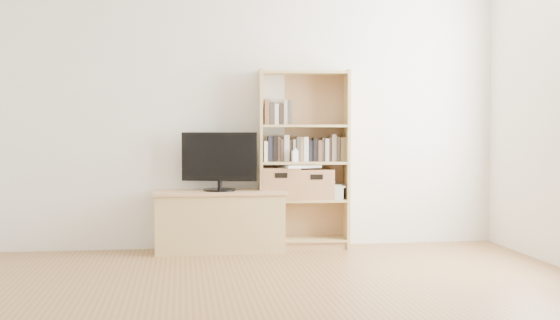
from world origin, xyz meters
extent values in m
cube|color=white|center=(0.00, 2.50, 1.30)|extent=(4.50, 0.02, 2.60)
cube|color=white|center=(0.00, -2.50, 1.30)|extent=(4.50, 0.02, 2.60)
cube|color=tan|center=(-0.33, 2.29, 0.25)|extent=(1.11, 0.42, 0.51)
cube|color=tan|center=(0.43, 2.36, 0.80)|extent=(0.82, 0.34, 1.60)
cube|color=black|center=(-0.33, 2.29, 0.79)|extent=(0.65, 0.20, 0.52)
cube|color=silver|center=(0.43, 2.38, 0.90)|extent=(0.90, 0.27, 0.24)
cube|color=silver|center=(0.26, 2.39, 1.21)|extent=(0.38, 0.15, 0.20)
cube|color=white|center=(0.34, 2.28, 0.83)|extent=(0.06, 0.04, 0.10)
cube|color=#AF774F|center=(0.22, 2.37, 0.58)|extent=(0.36, 0.31, 0.28)
cube|color=#AF774F|center=(0.53, 2.35, 0.58)|extent=(0.34, 0.28, 0.27)
cube|color=white|center=(0.40, 2.34, 0.74)|extent=(0.37, 0.30, 0.03)
cube|color=beige|center=(0.71, 2.33, 0.50)|extent=(0.21, 0.27, 0.11)
camera|label=1|loc=(-0.65, -3.82, 1.09)|focal=45.00mm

